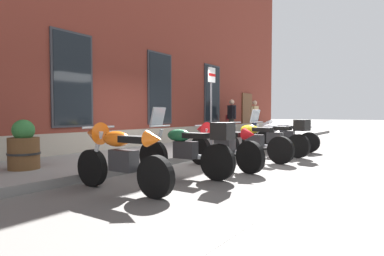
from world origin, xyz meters
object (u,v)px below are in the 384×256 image
object	(u,v)px
motorcycle_orange_sport	(118,154)
motorcycle_red_sport	(220,143)
barrel_planter	(24,148)
motorcycle_yellow_naked	(252,142)
motorcycle_white_sport	(283,134)
motorcycle_green_touring	(188,148)
motorcycle_silver_touring	(277,136)
pedestrian_dark_jacket	(232,116)
parking_sign	(211,96)
pedestrian_tan_coat	(255,116)

from	to	relation	value
motorcycle_orange_sport	motorcycle_red_sport	xyz separation A→B (m)	(2.68, -0.22, -0.02)
barrel_planter	motorcycle_yellow_naked	bearing A→B (deg)	-30.11
barrel_planter	motorcycle_white_sport	bearing A→B (deg)	-19.26
motorcycle_green_touring	motorcycle_silver_touring	distance (m)	3.91
motorcycle_yellow_naked	pedestrian_dark_jacket	xyz separation A→B (m)	(5.08, 3.40, 0.62)
motorcycle_white_sport	parking_sign	distance (m)	2.73
motorcycle_silver_touring	motorcycle_white_sport	world-z (taller)	motorcycle_silver_touring
motorcycle_red_sport	motorcycle_yellow_naked	world-z (taller)	motorcycle_red_sport
motorcycle_green_touring	motorcycle_silver_touring	bearing A→B (deg)	-3.57
motorcycle_orange_sport	motorcycle_yellow_naked	xyz separation A→B (m)	(4.11, -0.30, -0.08)
motorcycle_silver_touring	barrel_planter	xyz separation A→B (m)	(-5.74, 2.72, 0.00)
motorcycle_red_sport	pedestrian_dark_jacket	world-z (taller)	pedestrian_dark_jacket
motorcycle_silver_touring	barrel_planter	size ratio (longest dim) A/B	2.31
pedestrian_tan_coat	parking_sign	bearing A→B (deg)	-168.98
motorcycle_orange_sport	pedestrian_tan_coat	distance (m)	10.38
motorcycle_silver_touring	pedestrian_tan_coat	size ratio (longest dim) A/B	1.29
pedestrian_dark_jacket	barrel_planter	size ratio (longest dim) A/B	1.82
motorcycle_orange_sport	motorcycle_green_touring	world-z (taller)	motorcycle_green_touring
motorcycle_orange_sport	pedestrian_tan_coat	xyz separation A→B (m)	(10.09, 2.40, 0.52)
motorcycle_yellow_naked	parking_sign	world-z (taller)	parking_sign
pedestrian_dark_jacket	pedestrian_tan_coat	bearing A→B (deg)	-37.95
motorcycle_yellow_naked	pedestrian_dark_jacket	world-z (taller)	pedestrian_dark_jacket
motorcycle_silver_touring	pedestrian_dark_jacket	distance (m)	5.21
motorcycle_red_sport	pedestrian_tan_coat	world-z (taller)	pedestrian_tan_coat
motorcycle_orange_sport	pedestrian_dark_jacket	distance (m)	9.71
barrel_planter	motorcycle_orange_sport	bearing A→B (deg)	-81.82
pedestrian_dark_jacket	barrel_planter	distance (m)	9.56
motorcycle_red_sport	motorcycle_orange_sport	bearing A→B (deg)	175.27
motorcycle_silver_touring	pedestrian_tan_coat	distance (m)	5.50
motorcycle_green_touring	pedestrian_tan_coat	xyz separation A→B (m)	(8.57, 2.61, 0.54)
motorcycle_red_sport	parking_sign	xyz separation A→B (m)	(2.10, 1.59, 1.19)
motorcycle_green_touring	motorcycle_yellow_naked	distance (m)	2.59
motorcycle_orange_sport	barrel_planter	world-z (taller)	barrel_planter
motorcycle_green_touring	pedestrian_dark_jacket	world-z (taller)	pedestrian_dark_jacket
motorcycle_white_sport	parking_sign	bearing A→B (deg)	140.89
pedestrian_dark_jacket	pedestrian_tan_coat	size ratio (longest dim) A/B	1.02
motorcycle_yellow_naked	pedestrian_dark_jacket	distance (m)	6.15
motorcycle_yellow_naked	pedestrian_tan_coat	size ratio (longest dim) A/B	1.31
motorcycle_orange_sport	motorcycle_yellow_naked	bearing A→B (deg)	-4.22
motorcycle_white_sport	parking_sign	xyz separation A→B (m)	(-1.90, 1.55, 1.19)
motorcycle_green_touring	parking_sign	size ratio (longest dim) A/B	0.87
motorcycle_red_sport	motorcycle_white_sport	xyz separation A→B (m)	(4.01, 0.04, 0.00)
pedestrian_tan_coat	barrel_planter	xyz separation A→B (m)	(-10.41, -0.13, -0.53)
motorcycle_orange_sport	motorcycle_silver_touring	xyz separation A→B (m)	(5.42, -0.46, -0.02)
motorcycle_red_sport	pedestrian_dark_jacket	size ratio (longest dim) A/B	1.24
motorcycle_orange_sport	motorcycle_white_sport	xyz separation A→B (m)	(6.69, -0.18, -0.02)
pedestrian_tan_coat	barrel_planter	distance (m)	10.43
motorcycle_orange_sport	motorcycle_red_sport	bearing A→B (deg)	-4.73
pedestrian_dark_jacket	motorcycle_silver_touring	bearing A→B (deg)	-136.63
motorcycle_yellow_naked	barrel_planter	distance (m)	5.12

